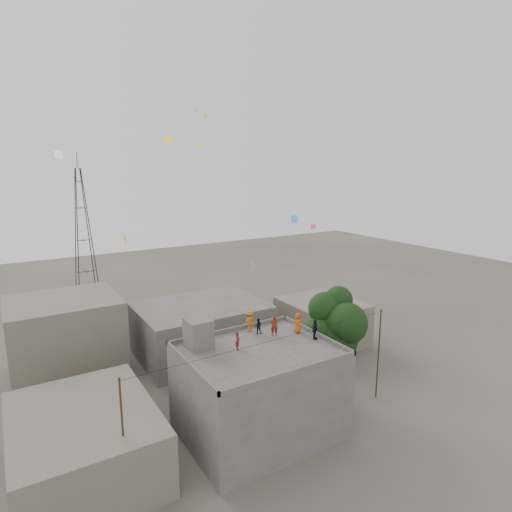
{
  "coord_description": "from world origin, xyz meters",
  "views": [
    {
      "loc": [
        -14.08,
        -22.72,
        18.17
      ],
      "look_at": [
        1.11,
        2.15,
        12.06
      ],
      "focal_mm": 30.0,
      "sensor_mm": 36.0,
      "label": 1
    }
  ],
  "objects_px": {
    "tree": "(336,326)",
    "person_dark_adult": "(315,329)",
    "transmission_tower": "(83,233)",
    "stair_head_box": "(198,333)",
    "person_red_adult": "(274,326)"
  },
  "relations": [
    {
      "from": "tree",
      "to": "person_red_adult",
      "type": "bearing_deg",
      "value": 168.87
    },
    {
      "from": "tree",
      "to": "transmission_tower",
      "type": "relative_size",
      "value": 0.45
    },
    {
      "from": "tree",
      "to": "person_dark_adult",
      "type": "height_order",
      "value": "tree"
    },
    {
      "from": "tree",
      "to": "transmission_tower",
      "type": "distance_m",
      "value": 41.12
    },
    {
      "from": "stair_head_box",
      "to": "person_red_adult",
      "type": "relative_size",
      "value": 1.32
    },
    {
      "from": "person_red_adult",
      "to": "person_dark_adult",
      "type": "xyz_separation_m",
      "value": [
        2.09,
        -2.08,
        -0.01
      ]
    },
    {
      "from": "stair_head_box",
      "to": "person_red_adult",
      "type": "xyz_separation_m",
      "value": [
        5.51,
        -1.01,
        -0.24
      ]
    },
    {
      "from": "transmission_tower",
      "to": "person_red_adult",
      "type": "xyz_separation_m",
      "value": [
        6.31,
        -38.41,
        -2.21
      ]
    },
    {
      "from": "person_red_adult",
      "to": "transmission_tower",
      "type": "bearing_deg",
      "value": -51.94
    },
    {
      "from": "stair_head_box",
      "to": "person_dark_adult",
      "type": "xyz_separation_m",
      "value": [
        7.6,
        -3.09,
        -0.25
      ]
    },
    {
      "from": "transmission_tower",
      "to": "person_dark_adult",
      "type": "bearing_deg",
      "value": -78.28
    },
    {
      "from": "person_dark_adult",
      "to": "tree",
      "type": "bearing_deg",
      "value": -12.23
    },
    {
      "from": "stair_head_box",
      "to": "transmission_tower",
      "type": "distance_m",
      "value": 37.46
    },
    {
      "from": "person_dark_adult",
      "to": "person_red_adult",
      "type": "bearing_deg",
      "value": 102.81
    },
    {
      "from": "stair_head_box",
      "to": "tree",
      "type": "height_order",
      "value": "tree"
    }
  ]
}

